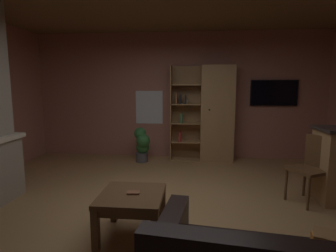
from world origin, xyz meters
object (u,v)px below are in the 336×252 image
table_book_0 (133,193)px  wall_mounted_tv (274,93)px  coffee_table (132,202)px  dining_chair (312,165)px  bookshelf_cabinet (213,114)px  potted_floor_plant (142,144)px

table_book_0 → wall_mounted_tv: bearing=55.5°
coffee_table → dining_chair: bearing=26.1°
coffee_table → dining_chair: (2.25, 1.10, 0.14)m
dining_chair → coffee_table: bearing=-153.9°
bookshelf_cabinet → coffee_table: (-1.04, -3.16, -0.62)m
coffee_table → dining_chair: 2.51m
potted_floor_plant → wall_mounted_tv: (2.78, 0.49, 1.06)m
dining_chair → potted_floor_plant: bearing=146.5°
table_book_0 → bookshelf_cabinet: bearing=72.1°
bookshelf_cabinet → table_book_0: bookshelf_cabinet is taller
table_book_0 → potted_floor_plant: size_ratio=0.18×
bookshelf_cabinet → dining_chair: bearing=-59.4°
dining_chair → wall_mounted_tv: bearing=87.9°
coffee_table → bookshelf_cabinet: bearing=71.8°
coffee_table → wall_mounted_tv: size_ratio=0.69×
coffee_table → potted_floor_plant: size_ratio=0.92×
wall_mounted_tv → potted_floor_plant: bearing=-170.0°
bookshelf_cabinet → table_book_0: size_ratio=15.56×
dining_chair → potted_floor_plant: (-2.69, 1.78, -0.15)m
bookshelf_cabinet → potted_floor_plant: bearing=-169.3°
bookshelf_cabinet → table_book_0: bearing=-107.9°
table_book_0 → wall_mounted_tv: size_ratio=0.13×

